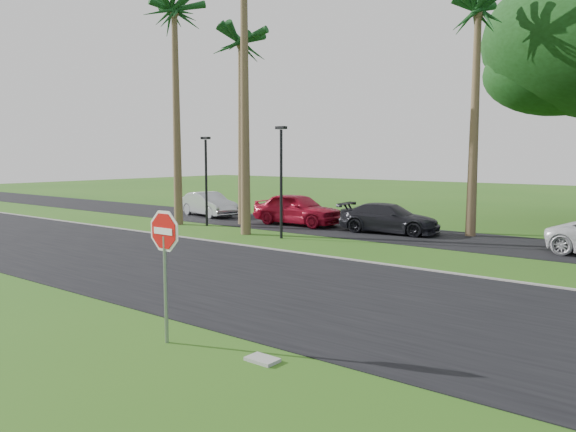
# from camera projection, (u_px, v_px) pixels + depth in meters

# --- Properties ---
(ground) EXTENTS (120.00, 120.00, 0.00)m
(ground) POSITION_uv_depth(u_px,v_px,m) (254.00, 304.00, 13.11)
(ground) COLOR #295916
(ground) RESTS_ON ground
(road) EXTENTS (120.00, 8.00, 0.02)m
(road) POSITION_uv_depth(u_px,v_px,m) (304.00, 288.00, 14.67)
(road) COLOR black
(road) RESTS_ON ground
(parking_strip) EXTENTS (120.00, 5.00, 0.02)m
(parking_strip) POSITION_uv_depth(u_px,v_px,m) (457.00, 240.00, 22.89)
(parking_strip) COLOR black
(parking_strip) RESTS_ON ground
(curb) EXTENTS (120.00, 0.12, 0.06)m
(curb) POSITION_uv_depth(u_px,v_px,m) (380.00, 264.00, 17.84)
(curb) COLOR gray
(curb) RESTS_ON ground
(stop_sign_near) EXTENTS (1.05, 0.07, 2.62)m
(stop_sign_near) POSITION_uv_depth(u_px,v_px,m) (165.00, 249.00, 10.26)
(stop_sign_near) COLOR gray
(stop_sign_near) RESTS_ON ground
(palm_left_far) EXTENTS (5.00, 5.00, 11.50)m
(palm_left_far) POSITION_uv_depth(u_px,v_px,m) (174.00, 16.00, 27.02)
(palm_left_far) COLOR brown
(palm_left_far) RESTS_ON ground
(palm_left_mid) EXTENTS (5.00, 5.00, 10.00)m
(palm_left_mid) POSITION_uv_depth(u_px,v_px,m) (241.00, 47.00, 27.21)
(palm_left_mid) COLOR brown
(palm_left_mid) RESTS_ON ground
(palm_center) EXTENTS (5.00, 5.00, 10.50)m
(palm_center) POSITION_uv_depth(u_px,v_px,m) (478.00, 16.00, 23.06)
(palm_center) COLOR brown
(palm_center) RESTS_ON ground
(streetlight_left) EXTENTS (0.45, 0.25, 4.34)m
(streetlight_left) POSITION_uv_depth(u_px,v_px,m) (206.00, 175.00, 27.32)
(streetlight_left) COLOR black
(streetlight_left) RESTS_ON ground
(streetlight_right) EXTENTS (0.45, 0.25, 4.64)m
(streetlight_right) POSITION_uv_depth(u_px,v_px,m) (281.00, 175.00, 23.15)
(streetlight_right) COLOR black
(streetlight_right) RESTS_ON ground
(car_silver) EXTENTS (4.30, 2.24, 1.35)m
(car_silver) POSITION_uv_depth(u_px,v_px,m) (208.00, 204.00, 31.73)
(car_silver) COLOR #B0B3B8
(car_silver) RESTS_ON ground
(car_red) EXTENTS (4.64, 1.91, 1.57)m
(car_red) POSITION_uv_depth(u_px,v_px,m) (297.00, 209.00, 27.76)
(car_red) COLOR #A70D25
(car_red) RESTS_ON ground
(car_dark) EXTENTS (4.69, 2.37, 1.31)m
(car_dark) POSITION_uv_depth(u_px,v_px,m) (389.00, 219.00, 24.88)
(car_dark) COLOR black
(car_dark) RESTS_ON ground
(utility_slab) EXTENTS (0.55, 0.36, 0.06)m
(utility_slab) POSITION_uv_depth(u_px,v_px,m) (262.00, 359.00, 9.51)
(utility_slab) COLOR gray
(utility_slab) RESTS_ON ground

